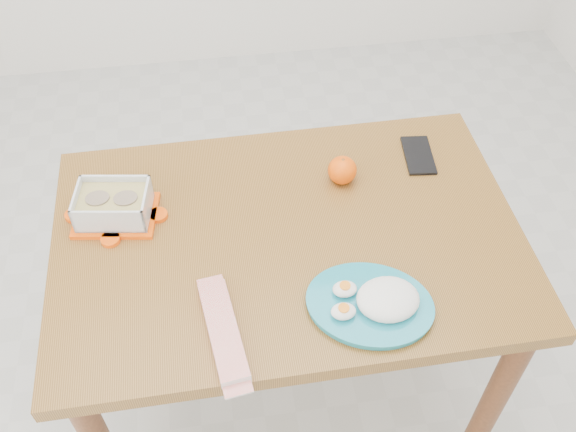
{
  "coord_description": "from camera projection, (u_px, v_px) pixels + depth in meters",
  "views": [
    {
      "loc": [
        -0.06,
        -1.06,
        1.88
      ],
      "look_at": [
        0.09,
        -0.11,
        0.81
      ],
      "focal_mm": 40.0,
      "sensor_mm": 36.0,
      "label": 1
    }
  ],
  "objects": [
    {
      "name": "dining_table",
      "position": [
        288.0,
        263.0,
        1.57
      ],
      "size": [
        1.09,
        0.73,
        0.75
      ],
      "rotation": [
        0.0,
        0.0,
        0.01
      ],
      "color": "brown",
      "rests_on": "ground"
    },
    {
      "name": "food_container",
      "position": [
        113.0,
        205.0,
        1.49
      ],
      "size": [
        0.21,
        0.17,
        0.08
      ],
      "rotation": [
        0.0,
        0.0,
        -0.15
      ],
      "color": "#FF5107",
      "rests_on": "dining_table"
    },
    {
      "name": "rice_plate",
      "position": [
        376.0,
        301.0,
        1.33
      ],
      "size": [
        0.34,
        0.34,
        0.07
      ],
      "rotation": [
        0.0,
        0.0,
        -0.35
      ],
      "color": "teal",
      "rests_on": "dining_table"
    },
    {
      "name": "ground",
      "position": [
        257.0,
        361.0,
        2.1
      ],
      "size": [
        3.5,
        3.5,
        0.0
      ],
      "primitive_type": "plane",
      "color": "#B7B7B2",
      "rests_on": "ground"
    },
    {
      "name": "orange_fruit",
      "position": [
        342.0,
        170.0,
        1.58
      ],
      "size": [
        0.07,
        0.07,
        0.07
      ],
      "primitive_type": "sphere",
      "color": "#FF5805",
      "rests_on": "dining_table"
    },
    {
      "name": "candy_bar",
      "position": [
        223.0,
        331.0,
        1.3
      ],
      "size": [
        0.09,
        0.24,
        0.02
      ],
      "primitive_type": "cube",
      "rotation": [
        0.0,
        0.0,
        1.7
      ],
      "color": "red",
      "rests_on": "dining_table"
    },
    {
      "name": "smartphone",
      "position": [
        418.0,
        155.0,
        1.66
      ],
      "size": [
        0.09,
        0.15,
        0.01
      ],
      "primitive_type": "cube",
      "rotation": [
        0.0,
        0.0,
        -0.1
      ],
      "color": "black",
      "rests_on": "dining_table"
    }
  ]
}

